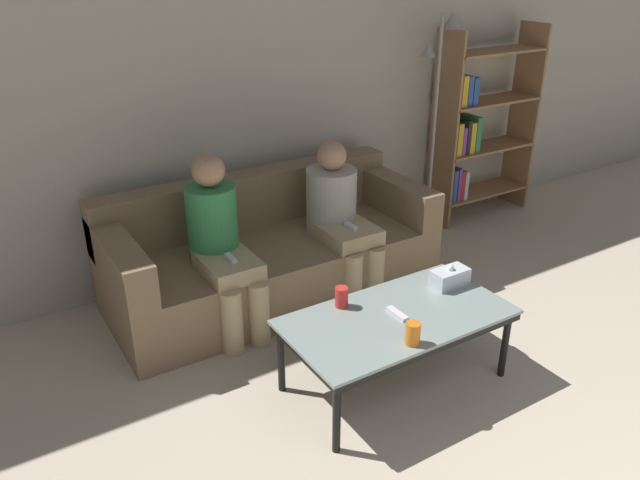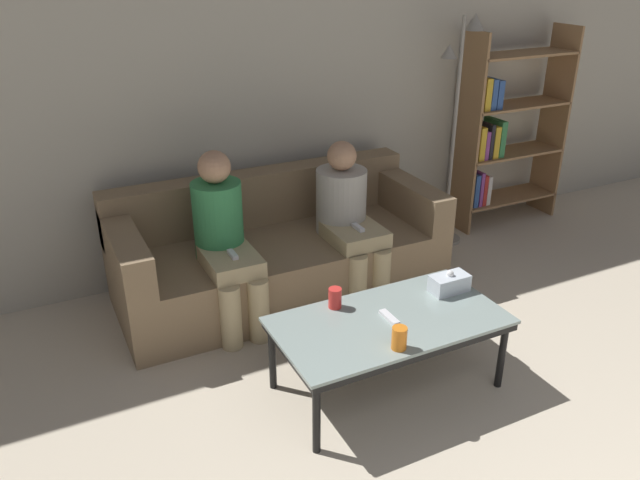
# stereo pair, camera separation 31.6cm
# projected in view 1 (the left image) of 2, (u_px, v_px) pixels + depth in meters

# --- Properties ---
(wall_back) EXTENTS (12.00, 0.06, 2.60)m
(wall_back) POSITION_uv_depth(u_px,v_px,m) (228.00, 94.00, 4.29)
(wall_back) COLOR #B7B2A3
(wall_back) RESTS_ON ground_plane
(couch) EXTENTS (2.21, 0.92, 0.79)m
(couch) POSITION_uv_depth(u_px,v_px,m) (269.00, 254.00, 4.30)
(couch) COLOR #897051
(couch) RESTS_ON ground_plane
(coffee_table) EXTENTS (1.22, 0.65, 0.44)m
(coffee_table) POSITION_uv_depth(u_px,v_px,m) (397.00, 322.00, 3.33)
(coffee_table) COLOR #8C9E99
(coffee_table) RESTS_ON ground_plane
(cup_near_left) EXTENTS (0.07, 0.07, 0.11)m
(cup_near_left) POSITION_uv_depth(u_px,v_px,m) (342.00, 297.00, 3.38)
(cup_near_left) COLOR red
(cup_near_left) RESTS_ON coffee_table
(cup_near_right) EXTENTS (0.08, 0.08, 0.12)m
(cup_near_right) POSITION_uv_depth(u_px,v_px,m) (413.00, 333.00, 3.06)
(cup_near_right) COLOR orange
(cup_near_right) RESTS_ON coffee_table
(tissue_box) EXTENTS (0.22, 0.12, 0.13)m
(tissue_box) POSITION_uv_depth(u_px,v_px,m) (450.00, 277.00, 3.60)
(tissue_box) COLOR silver
(tissue_box) RESTS_ON coffee_table
(game_remote) EXTENTS (0.04, 0.15, 0.02)m
(game_remote) POSITION_uv_depth(u_px,v_px,m) (397.00, 314.00, 3.31)
(game_remote) COLOR white
(game_remote) RESTS_ON coffee_table
(bookshelf) EXTENTS (0.98, 0.32, 1.64)m
(bookshelf) POSITION_uv_depth(u_px,v_px,m) (474.00, 130.00, 5.36)
(bookshelf) COLOR #9E754C
(bookshelf) RESTS_ON ground_plane
(standing_lamp) EXTENTS (0.31, 0.26, 1.79)m
(standing_lamp) POSITION_uv_depth(u_px,v_px,m) (436.00, 106.00, 4.84)
(standing_lamp) COLOR gray
(standing_lamp) RESTS_ON ground_plane
(seated_person_left_end) EXTENTS (0.31, 0.64, 1.11)m
(seated_person_left_end) POSITION_uv_depth(u_px,v_px,m) (220.00, 241.00, 3.81)
(seated_person_left_end) COLOR tan
(seated_person_left_end) RESTS_ON ground_plane
(seated_person_mid_left) EXTENTS (0.35, 0.64, 1.06)m
(seated_person_mid_left) POSITION_uv_depth(u_px,v_px,m) (339.00, 214.00, 4.24)
(seated_person_mid_left) COLOR tan
(seated_person_mid_left) RESTS_ON ground_plane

